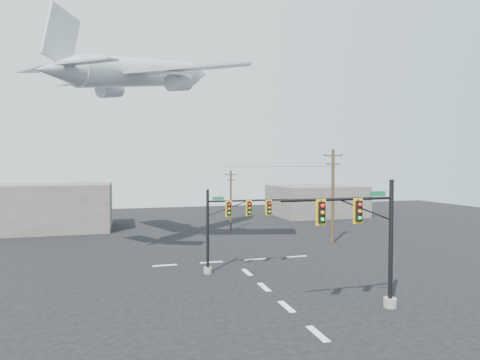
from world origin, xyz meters
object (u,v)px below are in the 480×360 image
object	(u,v)px
utility_pole_b	(231,199)
airliner	(144,73)
utility_pole_a	(333,194)
signal_mast_near	(369,240)
signal_mast_far	(229,225)

from	to	relation	value
utility_pole_b	airliner	bearing A→B (deg)	-154.67
utility_pole_a	airliner	size ratio (longest dim) A/B	0.46
signal_mast_near	utility_pole_b	xyz separation A→B (m)	(-0.22, 30.52, -0.00)
signal_mast_near	airliner	world-z (taller)	airliner
signal_mast_near	airliner	xyz separation A→B (m)	(-11.58, 22.43, 13.77)
signal_mast_far	utility_pole_a	xyz separation A→B (m)	(13.71, 8.31, 1.59)
signal_mast_far	utility_pole_b	distance (m)	20.88
signal_mast_near	utility_pole_b	bearing A→B (deg)	90.42
signal_mast_near	signal_mast_far	world-z (taller)	signal_mast_near
signal_mast_far	signal_mast_near	bearing A→B (deg)	-61.33
signal_mast_far	utility_pole_b	xyz separation A→B (m)	(5.44, 20.15, 0.34)
signal_mast_far	utility_pole_b	size ratio (longest dim) A/B	0.90
signal_mast_near	utility_pole_a	distance (m)	20.37
signal_mast_near	airliner	distance (m)	28.75
utility_pole_a	airliner	distance (m)	23.58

